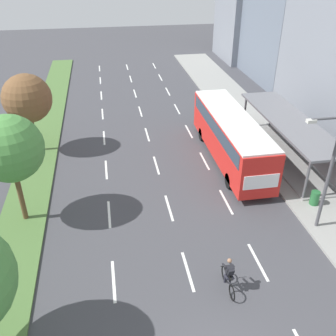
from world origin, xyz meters
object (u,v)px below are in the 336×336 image
median_tree_third (27,99)px  streetlight (328,167)px  median_tree_second (9,149)px  cyclist (229,276)px  trash_bin (315,198)px  bus_shelter (291,134)px  bus (231,134)px

median_tree_third → streetlight: size_ratio=0.89×
median_tree_second → streetlight: size_ratio=0.94×
cyclist → median_tree_third: bearing=123.5°
median_tree_third → streetlight: bearing=-36.7°
median_tree_third → streetlight: streetlight is taller
cyclist → trash_bin: size_ratio=2.14×
bus_shelter → streetlight: 8.23m
cyclist → median_tree_second: 12.34m
median_tree_second → trash_bin: bearing=-5.6°
bus → cyclist: (-3.73, -11.38, -1.28)m
cyclist → median_tree_second: median_tree_second is taller
bus_shelter → bus: size_ratio=1.01×
bus → median_tree_second: bearing=-160.9°
bus_shelter → trash_bin: bearing=-100.5°
median_tree_second → trash_bin: 17.10m
median_tree_third → bus_shelter: bearing=-13.0°
bus_shelter → median_tree_third: (-18.02, 4.16, 2.29)m
median_tree_second → streetlight: 15.94m
streetlight → trash_bin: (1.03, 1.87, -3.31)m
trash_bin → cyclist: bearing=-143.5°
bus → trash_bin: size_ratio=13.28×
bus_shelter → median_tree_third: 18.64m
cyclist → streetlight: 7.42m
bus → trash_bin: 7.18m
trash_bin → median_tree_third: bearing=149.5°
bus → cyclist: bearing=-108.1°
median_tree_second → streetlight: streetlight is taller
cyclist → median_tree_third: size_ratio=0.32×
trash_bin → median_tree_second: bearing=174.4°
streetlight → bus: bearing=105.0°
bus_shelter → bus: bus is taller
bus → bus_shelter: bearing=-5.7°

